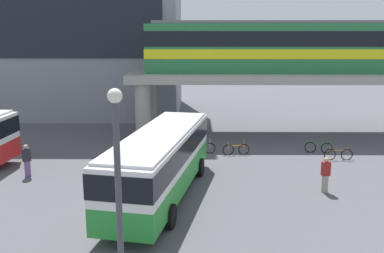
{
  "coord_description": "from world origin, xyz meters",
  "views": [
    {
      "loc": [
        2.83,
        -17.49,
        7.63
      ],
      "look_at": [
        2.59,
        7.74,
        2.2
      ],
      "focal_mm": 39.84,
      "sensor_mm": 36.0,
      "label": 1
    }
  ],
  "objects": [
    {
      "name": "bicycle_silver",
      "position": [
        3.24,
        9.52,
        0.36
      ],
      "size": [
        1.79,
        0.26,
        1.04
      ],
      "color": "black",
      "rests_on": "ground_plane"
    },
    {
      "name": "pedestrian_walking_across",
      "position": [
        9.21,
        2.53,
        0.85
      ],
      "size": [
        0.43,
        0.32,
        1.8
      ],
      "color": "gray",
      "rests_on": "ground_plane"
    },
    {
      "name": "train",
      "position": [
        11.81,
        15.08,
        6.8
      ],
      "size": [
        25.53,
        2.96,
        3.84
      ],
      "color": "#26723F",
      "rests_on": "elevated_platform"
    },
    {
      "name": "bicycle_orange",
      "position": [
        5.45,
        9.23,
        0.36
      ],
      "size": [
        1.78,
        0.32,
        1.04
      ],
      "color": "black",
      "rests_on": "ground_plane"
    },
    {
      "name": "pedestrian_waiting_near_stop",
      "position": [
        1.97,
        11.46,
        0.77
      ],
      "size": [
        0.45,
        0.48,
        1.65
      ],
      "color": "#33663F",
      "rests_on": "ground_plane"
    },
    {
      "name": "station_building",
      "position": [
        -10.13,
        25.71,
        10.54
      ],
      "size": [
        22.5,
        13.06,
        21.07
      ],
      "color": "gray",
      "rests_on": "ground_plane"
    },
    {
      "name": "bicycle_green",
      "position": [
        10.94,
        9.76,
        0.36
      ],
      "size": [
        1.77,
        0.39,
        1.04
      ],
      "color": "black",
      "rests_on": "ground_plane"
    },
    {
      "name": "lamp_post",
      "position": [
        0.94,
        -7.7,
        3.79
      ],
      "size": [
        0.36,
        0.36,
        6.43
      ],
      "color": "#3F3F44",
      "rests_on": "ground_plane"
    },
    {
      "name": "bicycle_brown",
      "position": [
        11.7,
        8.11,
        0.36
      ],
      "size": [
        1.79,
        0.09,
        1.04
      ],
      "color": "black",
      "rests_on": "ground_plane"
    },
    {
      "name": "ground_plane",
      "position": [
        0.0,
        10.0,
        0.0
      ],
      "size": [
        120.0,
        120.0,
        0.0
      ],
      "primitive_type": "plane",
      "color": "#515156"
    },
    {
      "name": "bus_main",
      "position": [
        1.18,
        1.74,
        1.99
      ],
      "size": [
        4.59,
        11.32,
        3.22
      ],
      "color": "#268C33",
      "rests_on": "ground_plane"
    },
    {
      "name": "pedestrian_near_building",
      "position": [
        -6.41,
        4.75,
        0.87
      ],
      "size": [
        0.46,
        0.47,
        1.83
      ],
      "color": "#724C8C",
      "rests_on": "ground_plane"
    },
    {
      "name": "elevated_platform",
      "position": [
        12.99,
        15.08,
        4.16
      ],
      "size": [
        30.42,
        6.18,
        4.83
      ],
      "color": "#9E9B93",
      "rests_on": "ground_plane"
    }
  ]
}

